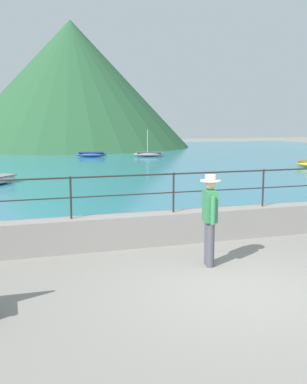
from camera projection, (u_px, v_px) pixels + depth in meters
name	position (u px, v px, depth m)	size (l,w,h in m)	color
ground_plane	(242.00, 291.00, 7.47)	(120.00, 120.00, 0.00)	gray
promenade_wall	(173.00, 227.00, 10.42)	(20.00, 0.56, 0.70)	gray
railing	(174.00, 184.00, 10.27)	(18.44, 0.04, 0.90)	#282623
lake_water	(59.00, 160.00, 31.74)	(64.00, 44.32, 0.06)	teal
hill_main	(72.00, 85.00, 47.11)	(24.30, 24.30, 12.85)	#285633
person_walking	(210.00, 215.00, 8.64)	(0.38, 0.56, 1.75)	#4C4C56
boat_0	(149.00, 154.00, 34.68)	(2.46, 1.53, 2.02)	gray
boat_2	(91.00, 154.00, 34.31)	(2.45, 1.46, 0.36)	#2D4C9E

